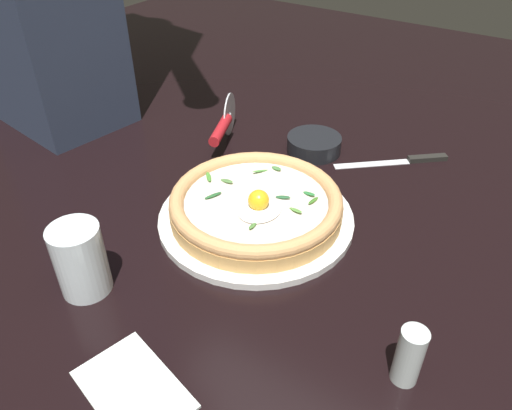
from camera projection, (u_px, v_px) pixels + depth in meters
ground_plane at (287, 220)px, 0.85m from camera, size 2.40×2.40×0.03m
pizza_plate at (256, 217)px, 0.82m from camera, size 0.33×0.33×0.01m
pizza at (256, 204)px, 0.81m from camera, size 0.28×0.28×0.06m
side_bowl at (314, 144)px, 1.00m from camera, size 0.11×0.11×0.03m
pizza_cutter at (224, 124)px, 1.01m from camera, size 0.16×0.07×0.09m
table_knife at (408, 160)px, 0.98m from camera, size 0.16×0.18×0.01m
drinking_glass at (82, 264)px, 0.67m from camera, size 0.07×0.07×0.11m
folded_napkin at (133, 388)px, 0.57m from camera, size 0.12×0.16×0.01m
pepper_shaker at (409, 356)px, 0.56m from camera, size 0.03×0.03×0.08m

